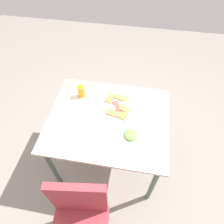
{
  "coord_description": "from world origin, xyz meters",
  "views": [
    {
      "loc": [
        -0.21,
        1.02,
        2.12
      ],
      "look_at": [
        -0.02,
        -0.05,
        0.76
      ],
      "focal_mm": 32.06,
      "sensor_mm": 36.0,
      "label": 1
    }
  ],
  "objects": [
    {
      "name": "salad_plate_greens",
      "position": [
        -0.21,
        0.14,
        0.75
      ],
      "size": [
        0.19,
        0.19,
        0.05
      ],
      "color": "white",
      "rests_on": "dining_table"
    },
    {
      "name": "dining_chair",
      "position": [
        0.07,
        0.77,
        0.49
      ],
      "size": [
        0.47,
        0.48,
        0.88
      ],
      "color": "#9F333B",
      "rests_on": "ground_plane"
    },
    {
      "name": "fork",
      "position": [
        -0.32,
        -0.36,
        0.74
      ],
      "size": [
        0.17,
        0.03,
        0.0
      ],
      "primitive_type": "cube",
      "rotation": [
        0.0,
        0.0,
        -0.05
      ],
      "color": "silver",
      "rests_on": "paper_napkin"
    },
    {
      "name": "soda_can",
      "position": [
        0.3,
        -0.23,
        0.79
      ],
      "size": [
        0.09,
        0.09,
        0.12
      ],
      "primitive_type": "cylinder",
      "rotation": [
        0.0,
        0.0,
        5.62
      ],
      "color": "orange",
      "rests_on": "dining_table"
    },
    {
      "name": "ground_plane",
      "position": [
        0.0,
        0.0,
        0.0
      ],
      "size": [
        6.0,
        6.0,
        0.0
      ],
      "primitive_type": "plane",
      "color": "gray"
    },
    {
      "name": "spoon",
      "position": [
        -0.32,
        -0.33,
        0.74
      ],
      "size": [
        0.17,
        0.02,
        0.0
      ],
      "primitive_type": "cube",
      "rotation": [
        0.0,
        0.0,
        0.04
      ],
      "color": "silver",
      "rests_on": "paper_napkin"
    },
    {
      "name": "dining_table",
      "position": [
        0.0,
        0.0,
        0.65
      ],
      "size": [
        1.04,
        0.86,
        0.73
      ],
      "color": "silver",
      "rests_on": "ground_plane"
    },
    {
      "name": "pide_platter",
      "position": [
        -0.06,
        -0.14,
        0.74
      ],
      "size": [
        0.33,
        0.33,
        0.03
      ],
      "color": "white",
      "rests_on": "dining_table"
    },
    {
      "name": "paper_napkin",
      "position": [
        -0.32,
        -0.35,
        0.73
      ],
      "size": [
        0.14,
        0.14,
        0.0
      ],
      "primitive_type": "cube",
      "rotation": [
        0.0,
        0.0,
        0.17
      ],
      "color": "white",
      "rests_on": "dining_table"
    }
  ]
}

